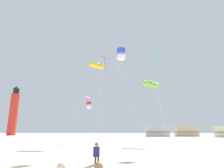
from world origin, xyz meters
name	(u,v)px	position (x,y,z in m)	size (l,w,h in m)	color
kite_flyer_standing	(97,153)	(0.33, 4.18, 0.61)	(0.34, 0.51, 1.16)	navy
kite_box_blue	(121,54)	(1.98, 10.47, 9.11)	(3.46, 2.82, 9.70)	silver
kite_diamond_cyan	(157,59)	(6.25, 13.80, 9.82)	(1.22, 1.22, 10.47)	silver
kite_tube_gold	(97,65)	(-1.43, 20.74, 11.54)	(2.56, 1.91, 12.25)	silver
kite_tube_lime	(151,84)	(6.62, 20.29, 8.44)	(3.16, 3.03, 9.15)	silver
kite_box_scarlet	(89,105)	(-3.01, 24.22, 5.81)	(2.74, 1.88, 6.39)	silver
kite_diamond_magenta	(87,99)	(-3.25, 23.61, 6.77)	(3.10, 3.10, 7.24)	silver
kite_diamond_violet	(105,61)	(0.27, 11.67, 8.87)	(1.42, 1.42, 9.45)	silver
lighthouse_distant	(14,112)	(-33.36, 57.16, 7.84)	(2.80, 2.80, 16.80)	red
rv_van_silver	(157,131)	(13.17, 47.75, 1.39)	(6.60, 2.83, 2.80)	#B7BABF
rv_van_tan	(186,131)	(21.69, 48.81, 1.39)	(6.52, 2.57, 2.80)	#C6B28C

